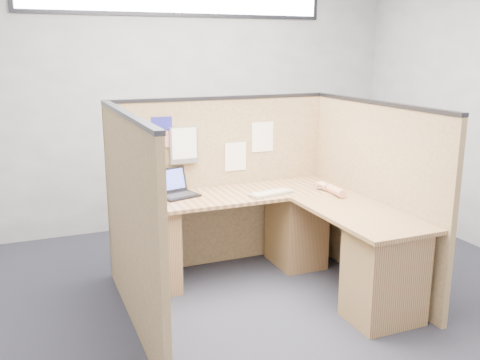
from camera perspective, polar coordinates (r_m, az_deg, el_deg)
name	(u,v)px	position (r m, az deg, el deg)	size (l,w,h in m)	color
floor	(268,305)	(4.25, 3.00, -13.22)	(5.00, 5.00, 0.00)	black
wall_back	(181,99)	(5.92, -6.31, 8.57)	(5.00, 5.00, 0.00)	gray
cubicle_partitions	(247,196)	(4.33, 0.71, -1.75)	(2.06, 1.83, 1.53)	brown
l_desk	(274,242)	(4.40, 3.64, -6.67)	(1.95, 1.75, 0.73)	brown
laptop	(177,189)	(4.53, -6.73, -0.93)	(0.35, 0.36, 0.22)	black
keyboard	(271,193)	(4.53, 3.34, -1.43)	(0.41, 0.21, 0.03)	gray
mouse	(322,187)	(4.74, 8.72, -0.73)	(0.11, 0.07, 0.04)	#B5B4B9
hand_forearm	(331,189)	(4.63, 9.71, -0.93)	(0.11, 0.39, 0.08)	tan
blue_poster	(162,131)	(4.56, -8.37, 5.18)	(0.18, 0.00, 0.24)	navy
american_flag	(154,141)	(4.55, -9.11, 4.08)	(0.21, 0.01, 0.37)	olive
file_holder	(184,145)	(4.61, -6.04, 3.72)	(0.25, 0.05, 0.31)	slate
paper_left	(262,137)	(4.89, 2.41, 4.61)	(0.21, 0.00, 0.27)	white
paper_right	(236,157)	(4.82, -0.48, 2.50)	(0.20, 0.00, 0.26)	white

